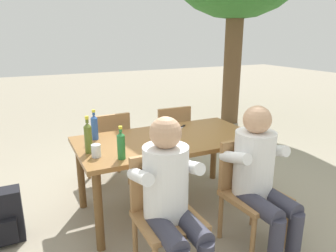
% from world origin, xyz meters
% --- Properties ---
extents(ground_plane, '(24.00, 24.00, 0.00)m').
position_xyz_m(ground_plane, '(0.00, 0.00, 0.00)').
color(ground_plane, gray).
extents(dining_table, '(1.73, 0.90, 0.74)m').
position_xyz_m(dining_table, '(0.00, 0.00, 0.65)').
color(dining_table, olive).
rests_on(dining_table, ground_plane).
extents(chair_near_right, '(0.47, 0.47, 0.87)m').
position_xyz_m(chair_near_right, '(0.38, -0.75, 0.49)').
color(chair_near_right, '#A37547').
rests_on(chair_near_right, ground_plane).
extents(chair_near_left, '(0.44, 0.44, 0.87)m').
position_xyz_m(chair_near_left, '(-0.39, -0.75, 0.49)').
color(chair_near_left, '#A37547').
rests_on(chair_near_left, ground_plane).
extents(chair_far_right, '(0.45, 0.45, 0.87)m').
position_xyz_m(chair_far_right, '(0.39, 0.75, 0.49)').
color(chair_far_right, '#A37547').
rests_on(chair_far_right, ground_plane).
extents(chair_far_left, '(0.46, 0.46, 0.87)m').
position_xyz_m(chair_far_left, '(-0.39, 0.75, 0.49)').
color(chair_far_left, '#A37547').
rests_on(chair_far_left, ground_plane).
extents(person_in_white_shirt, '(0.47, 0.61, 1.18)m').
position_xyz_m(person_in_white_shirt, '(0.39, -0.86, 0.66)').
color(person_in_white_shirt, white).
rests_on(person_in_white_shirt, ground_plane).
extents(person_in_plaid_shirt, '(0.47, 0.61, 1.18)m').
position_xyz_m(person_in_plaid_shirt, '(-0.39, -0.86, 0.66)').
color(person_in_plaid_shirt, white).
rests_on(person_in_plaid_shirt, ground_plane).
extents(bottle_blue, '(0.06, 0.06, 0.29)m').
position_xyz_m(bottle_blue, '(-0.64, 0.26, 0.87)').
color(bottle_blue, '#2D56A3').
rests_on(bottle_blue, dining_table).
extents(bottle_green, '(0.06, 0.06, 0.27)m').
position_xyz_m(bottle_green, '(-0.56, -0.31, 0.86)').
color(bottle_green, '#287A38').
rests_on(bottle_green, dining_table).
extents(bottle_olive, '(0.06, 0.06, 0.32)m').
position_xyz_m(bottle_olive, '(-0.77, -0.07, 0.88)').
color(bottle_olive, '#566623').
rests_on(bottle_olive, dining_table).
extents(cup_white, '(0.08, 0.08, 0.10)m').
position_xyz_m(cup_white, '(0.80, -0.21, 0.79)').
color(cup_white, white).
rests_on(cup_white, dining_table).
extents(cup_glass, '(0.08, 0.08, 0.10)m').
position_xyz_m(cup_glass, '(-0.73, -0.18, 0.79)').
color(cup_glass, silver).
rests_on(cup_glass, dining_table).
extents(cup_terracotta, '(0.08, 0.08, 0.08)m').
position_xyz_m(cup_terracotta, '(-0.14, -0.16, 0.78)').
color(cup_terracotta, '#BC6B47').
rests_on(cup_terracotta, dining_table).
extents(table_knife, '(0.20, 0.17, 0.01)m').
position_xyz_m(table_knife, '(0.27, 0.24, 0.75)').
color(table_knife, silver).
rests_on(table_knife, dining_table).
extents(backpack_by_near_side, '(0.33, 0.23, 0.47)m').
position_xyz_m(backpack_by_near_side, '(-1.50, 0.09, 0.22)').
color(backpack_by_near_side, black).
rests_on(backpack_by_near_side, ground_plane).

